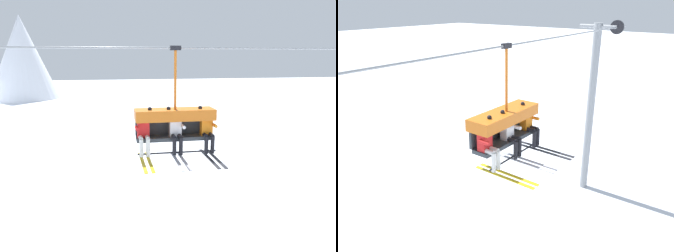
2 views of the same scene
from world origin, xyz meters
The scene contains 6 objects.
lift_tower_far centered at (8.18, -0.02, 4.17)m, with size 0.36×1.88×8.00m.
lift_cable centered at (-0.08, -0.80, 7.72)m, with size 18.51×0.05×0.05m.
chairlift_chair centered at (0.73, -0.73, 5.81)m, with size 2.20×0.74×2.84m.
skier_red centered at (-0.15, -0.94, 5.52)m, with size 0.48×1.70×1.34m.
skier_white centered at (0.73, -0.94, 5.52)m, with size 0.48×1.70×1.34m.
skier_orange centered at (1.61, -0.94, 5.52)m, with size 0.48×1.70×1.34m.
Camera 2 is at (-5.57, -5.57, 8.70)m, focal length 35.00 mm.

